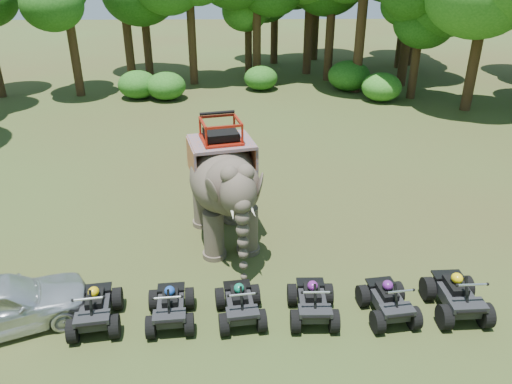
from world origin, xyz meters
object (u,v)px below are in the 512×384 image
atv_1 (170,302)px  atv_4 (389,297)px  atv_3 (313,297)px  atv_2 (240,299)px  elephant (223,181)px  atv_5 (458,291)px  atv_0 (94,304)px

atv_1 → atv_4: atv_4 is taller
atv_1 → atv_3: (3.48, 0.09, 0.02)m
atv_2 → atv_4: (3.67, 0.01, 0.01)m
atv_3 → elephant: bearing=121.4°
atv_3 → atv_4: bearing=0.3°
elephant → atv_1: elephant is taller
atv_3 → atv_5: atv_5 is taller
atv_0 → atv_3: bearing=-7.2°
elephant → atv_2: bearing=-96.3°
atv_0 → atv_3: 5.29m
atv_5 → atv_1: bearing=179.5°
atv_2 → atv_5: atv_5 is taller
atv_0 → elephant: bearing=44.4°
atv_3 → atv_5: 3.62m
elephant → atv_2: elephant is taller
atv_4 → atv_0: bearing=173.1°
atv_0 → atv_1: atv_0 is taller
atv_3 → atv_4: atv_3 is taller
elephant → atv_5: (5.92, -3.73, -1.34)m
atv_2 → atv_5: bearing=-6.5°
atv_3 → atv_1: bearing=-178.0°
atv_1 → atv_2: same height
atv_0 → atv_2: size_ratio=1.05×
atv_0 → atv_2: (3.49, 0.12, -0.03)m
atv_1 → atv_5: 7.10m
atv_4 → atv_5: size_ratio=0.91×
atv_1 → atv_4: 5.35m
atv_1 → atv_4: size_ratio=0.98×
atv_3 → atv_5: bearing=2.2°
elephant → atv_0: size_ratio=2.92×
atv_5 → elephant: bearing=145.7°
atv_1 → atv_2: bearing=-2.5°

